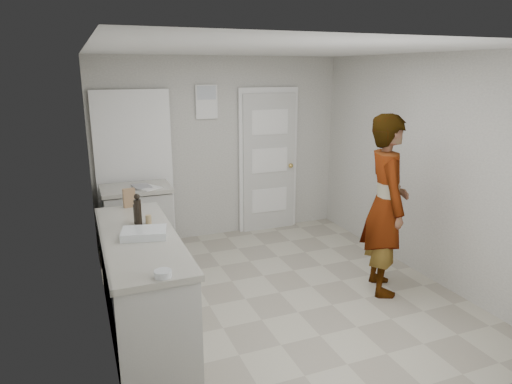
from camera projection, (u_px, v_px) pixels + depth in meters
name	position (u px, v px, depth m)	size (l,w,h in m)	color
ground	(279.00, 292.00, 4.91)	(4.00, 4.00, 0.00)	gray
room_shell	(211.00, 166.00, 6.33)	(4.00, 4.00, 4.00)	#A6A49D
main_counter	(143.00, 287.00, 4.10)	(0.64, 1.96, 0.93)	beige
side_counter	(138.00, 225.00, 5.74)	(0.84, 0.61, 0.93)	beige
person	(386.00, 205.00, 4.76)	(0.70, 0.46, 1.90)	silver
cake_mix_box	(129.00, 198.00, 4.76)	(0.12, 0.06, 0.20)	#9B6D4D
spice_jar	(148.00, 220.00, 4.26)	(0.05, 0.05, 0.08)	tan
oil_cruet_a	(137.00, 212.00, 4.25)	(0.06, 0.06, 0.24)	black
oil_cruet_b	(138.00, 210.00, 4.21)	(0.07, 0.07, 0.30)	black
baking_dish	(144.00, 233.00, 3.93)	(0.43, 0.34, 0.07)	silver
egg_bowl	(163.00, 274.00, 3.17)	(0.12, 0.12, 0.05)	silver
papers	(147.00, 187.00, 5.56)	(0.23, 0.29, 0.01)	white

